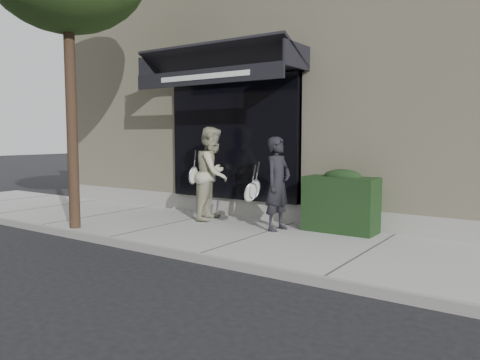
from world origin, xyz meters
The scene contains 7 objects.
ground centered at (0.00, 0.00, 0.00)m, with size 80.00×80.00×0.00m, color black.
sidewalk centered at (0.00, 0.00, 0.06)m, with size 20.00×3.00×0.12m, color #9A9A95.
curb centered at (0.00, -1.55, 0.07)m, with size 20.00×0.10×0.14m, color gray.
building_facade centered at (-0.01, 4.96, 2.74)m, with size 14.30×8.04×5.64m.
hedge centered at (1.10, 1.25, 0.66)m, with size 1.30×0.70×1.14m.
pedestrian_front centered at (0.08, 0.68, 0.98)m, with size 0.68×0.87×1.72m.
pedestrian_back centered at (-1.59, 0.89, 1.08)m, with size 0.96×1.10×1.92m.
Camera 1 is at (4.33, -6.75, 1.85)m, focal length 35.00 mm.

